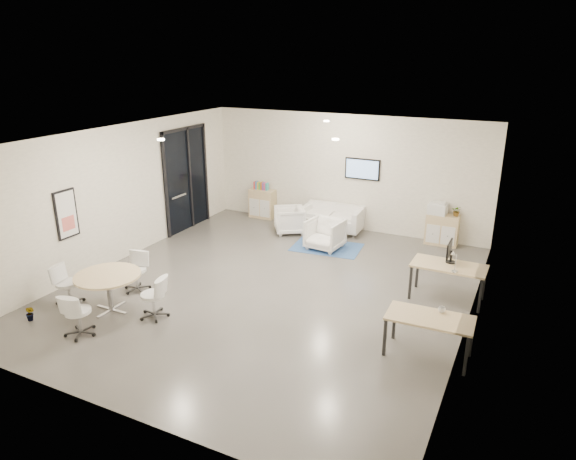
% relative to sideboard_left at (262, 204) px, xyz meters
% --- Properties ---
extents(room_shell, '(9.60, 10.60, 4.80)m').
position_rel_sideboard_left_xyz_m(room_shell, '(2.53, -4.27, 1.17)').
color(room_shell, '#4D4B46').
rests_on(room_shell, ground).
extents(glass_door, '(0.09, 1.90, 2.85)m').
position_rel_sideboard_left_xyz_m(glass_door, '(-1.43, -1.77, 1.07)').
color(glass_door, black).
rests_on(glass_door, room_shell).
extents(artwork, '(0.05, 0.54, 1.04)m').
position_rel_sideboard_left_xyz_m(artwork, '(-1.44, -5.87, 1.11)').
color(artwork, black).
rests_on(artwork, room_shell).
extents(wall_tv, '(0.98, 0.06, 0.58)m').
position_rel_sideboard_left_xyz_m(wall_tv, '(3.03, 0.19, 1.32)').
color(wall_tv, black).
rests_on(wall_tv, room_shell).
extents(ceiling_spots, '(3.14, 4.14, 0.03)m').
position_rel_sideboard_left_xyz_m(ceiling_spots, '(2.33, -3.44, 2.75)').
color(ceiling_spots, '#FFEAC6').
rests_on(ceiling_spots, room_shell).
extents(sideboard_left, '(0.77, 0.40, 0.87)m').
position_rel_sideboard_left_xyz_m(sideboard_left, '(0.00, 0.00, 0.00)').
color(sideboard_left, tan).
rests_on(sideboard_left, room_shell).
extents(sideboard_right, '(0.82, 0.40, 0.82)m').
position_rel_sideboard_left_xyz_m(sideboard_right, '(5.31, 0.00, -0.03)').
color(sideboard_right, tan).
rests_on(sideboard_right, room_shell).
extents(books, '(0.45, 0.14, 0.22)m').
position_rel_sideboard_left_xyz_m(books, '(-0.04, 0.00, 0.55)').
color(books, red).
rests_on(books, sideboard_left).
extents(printer, '(0.48, 0.41, 0.32)m').
position_rel_sideboard_left_xyz_m(printer, '(5.15, 0.01, 0.53)').
color(printer, white).
rests_on(printer, sideboard_right).
extents(loveseat, '(1.69, 0.90, 0.62)m').
position_rel_sideboard_left_xyz_m(loveseat, '(2.35, -0.19, -0.10)').
color(loveseat, silver).
rests_on(loveseat, room_shell).
extents(blue_rug, '(1.83, 1.31, 0.01)m').
position_rel_sideboard_left_xyz_m(blue_rug, '(2.72, -1.52, -0.43)').
color(blue_rug, navy).
rests_on(blue_rug, room_shell).
extents(armchair_left, '(1.04, 1.05, 0.80)m').
position_rel_sideboard_left_xyz_m(armchair_left, '(1.34, -0.90, -0.03)').
color(armchair_left, silver).
rests_on(armchair_left, room_shell).
extents(armchair_right, '(0.91, 0.86, 0.86)m').
position_rel_sideboard_left_xyz_m(armchair_right, '(2.69, -1.61, -0.00)').
color(armchair_right, silver).
rests_on(armchair_right, room_shell).
extents(desk_rear, '(1.45, 0.74, 0.75)m').
position_rel_sideboard_left_xyz_m(desk_rear, '(6.00, -3.17, 0.24)').
color(desk_rear, tan).
rests_on(desk_rear, room_shell).
extents(desk_front, '(1.40, 0.74, 0.72)m').
position_rel_sideboard_left_xyz_m(desk_front, '(6.08, -5.43, 0.21)').
color(desk_front, tan).
rests_on(desk_front, room_shell).
extents(monitor, '(0.20, 0.50, 0.44)m').
position_rel_sideboard_left_xyz_m(monitor, '(5.96, -3.02, 0.56)').
color(monitor, black).
rests_on(monitor, desk_rear).
extents(round_table, '(1.25, 1.25, 0.76)m').
position_rel_sideboard_left_xyz_m(round_table, '(0.23, -6.54, 0.24)').
color(round_table, tan).
rests_on(round_table, room_shell).
extents(meeting_chairs, '(2.52, 2.52, 0.82)m').
position_rel_sideboard_left_xyz_m(meeting_chairs, '(0.23, -6.54, -0.02)').
color(meeting_chairs, white).
rests_on(meeting_chairs, room_shell).
extents(plant_cabinet, '(0.27, 0.29, 0.22)m').
position_rel_sideboard_left_xyz_m(plant_cabinet, '(5.63, 0.02, 0.49)').
color(plant_cabinet, '#3F7F3F').
rests_on(plant_cabinet, sideboard_right).
extents(plant_floor, '(0.21, 0.33, 0.13)m').
position_rel_sideboard_left_xyz_m(plant_floor, '(-0.83, -7.51, -0.36)').
color(plant_floor, '#3F7F3F').
rests_on(plant_floor, room_shell).
extents(cup, '(0.13, 0.11, 0.11)m').
position_rel_sideboard_left_xyz_m(cup, '(6.22, -5.18, 0.35)').
color(cup, white).
rests_on(cup, desk_front).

